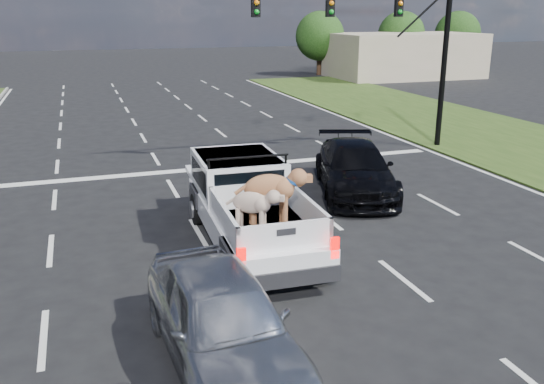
{
  "coord_description": "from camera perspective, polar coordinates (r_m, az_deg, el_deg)",
  "views": [
    {
      "loc": [
        -4.3,
        -9.39,
        5.32
      ],
      "look_at": [
        -0.47,
        2.0,
        1.54
      ],
      "focal_mm": 38.0,
      "sensor_mm": 36.0,
      "label": 1
    }
  ],
  "objects": [
    {
      "name": "traffic_signal",
      "position": [
        22.97,
        11.88,
        15.62
      ],
      "size": [
        9.11,
        0.31,
        7.0
      ],
      "color": "black",
      "rests_on": "ground"
    },
    {
      "name": "pickup_truck",
      "position": [
        13.46,
        -2.28,
        -1.17
      ],
      "size": [
        2.35,
        5.82,
        2.15
      ],
      "rotation": [
        0.0,
        0.0,
        -0.04
      ],
      "color": "black",
      "rests_on": "ground"
    },
    {
      "name": "ground",
      "position": [
        11.61,
        5.41,
        -9.89
      ],
      "size": [
        160.0,
        160.0,
        0.0
      ],
      "primitive_type": "plane",
      "color": "black",
      "rests_on": "ground"
    },
    {
      "name": "tree_far_f",
      "position": [
        58.53,
        17.9,
        14.66
      ],
      "size": [
        4.2,
        4.2,
        5.4
      ],
      "color": "#332114",
      "rests_on": "ground"
    },
    {
      "name": "tree_far_e",
      "position": [
        55.23,
        12.68,
        14.94
      ],
      "size": [
        4.2,
        4.2,
        5.4
      ],
      "color": "#332114",
      "rests_on": "ground"
    },
    {
      "name": "road_markings",
      "position": [
        17.35,
        -3.35,
        -0.41
      ],
      "size": [
        17.75,
        60.0,
        0.01
      ],
      "color": "silver",
      "rests_on": "ground"
    },
    {
      "name": "silver_sedan",
      "position": [
        9.15,
        -4.94,
        -12.46
      ],
      "size": [
        2.05,
        4.59,
        1.54
      ],
      "primitive_type": "imported",
      "rotation": [
        0.0,
        0.0,
        0.05
      ],
      "color": "#ADAFB4",
      "rests_on": "ground"
    },
    {
      "name": "tree_far_d",
      "position": [
        51.59,
        4.76,
        15.14
      ],
      "size": [
        4.2,
        4.2,
        5.4
      ],
      "color": "#332114",
      "rests_on": "ground"
    },
    {
      "name": "black_coupe",
      "position": [
        17.73,
        8.21,
        2.34
      ],
      "size": [
        3.58,
        5.57,
        1.5
      ],
      "primitive_type": "imported",
      "rotation": [
        0.0,
        0.0,
        -0.31
      ],
      "color": "black",
      "rests_on": "ground"
    },
    {
      "name": "building_right",
      "position": [
        50.85,
        12.94,
        13.06
      ],
      "size": [
        12.0,
        7.0,
        3.6
      ],
      "primitive_type": "cube",
      "color": "tan",
      "rests_on": "ground"
    }
  ]
}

